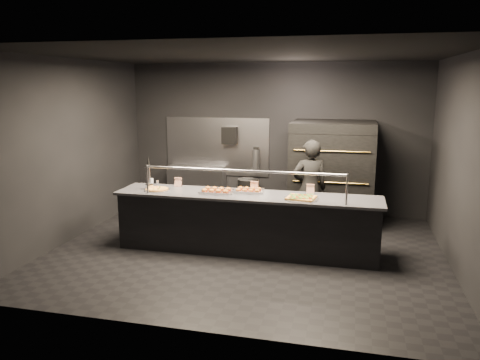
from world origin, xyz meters
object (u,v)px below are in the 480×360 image
at_px(square_pizza, 301,198).
at_px(trash_bin, 248,196).
at_px(slider_tray_a, 216,191).
at_px(prep_shelf, 197,187).
at_px(round_pizza, 157,189).
at_px(slider_tray_b, 249,190).
at_px(towel_dispenser, 230,135).
at_px(fire_extinguisher, 256,160).
at_px(worker, 309,189).
at_px(beer_tap, 149,180).
at_px(service_counter, 246,223).
at_px(pizza_oven, 332,172).

height_order(square_pizza, trash_bin, square_pizza).
bearing_deg(slider_tray_a, prep_shelf, 115.70).
bearing_deg(round_pizza, trash_bin, 65.79).
bearing_deg(slider_tray_b, prep_shelf, 126.40).
height_order(towel_dispenser, fire_extinguisher, towel_dispenser).
height_order(round_pizza, worker, worker).
bearing_deg(towel_dispenser, slider_tray_b, -68.12).
relative_size(beer_tap, square_pizza, 1.05).
bearing_deg(slider_tray_b, slider_tray_a, -161.57).
bearing_deg(worker, towel_dispenser, -58.74).
distance_m(slider_tray_b, worker, 1.21).
height_order(service_counter, worker, worker).
distance_m(towel_dispenser, square_pizza, 3.12).
bearing_deg(square_pizza, fire_extinguisher, 115.49).
relative_size(service_counter, beer_tap, 7.67).
distance_m(pizza_oven, trash_bin, 1.78).
xyz_separation_m(towel_dispenser, square_pizza, (1.75, -2.51, -0.61)).
xyz_separation_m(towel_dispenser, round_pizza, (-0.55, -2.46, -0.61)).
bearing_deg(service_counter, square_pizza, -7.82).
bearing_deg(trash_bin, prep_shelf, 171.35).
relative_size(service_counter, round_pizza, 9.92).
relative_size(pizza_oven, square_pizza, 3.75).
distance_m(beer_tap, square_pizza, 2.46).
distance_m(towel_dispenser, slider_tray_a, 2.51).
bearing_deg(trash_bin, square_pizza, -60.01).
relative_size(pizza_oven, beer_tap, 3.57).
bearing_deg(beer_tap, round_pizza, -14.99).
bearing_deg(worker, slider_tray_a, 16.09).
xyz_separation_m(pizza_oven, square_pizza, (-0.35, -2.02, -0.03)).
bearing_deg(service_counter, fire_extinguisher, 98.30).
bearing_deg(prep_shelf, trash_bin, -8.65).
bearing_deg(fire_extinguisher, beer_tap, -117.27).
distance_m(round_pizza, trash_bin, 2.49).
relative_size(pizza_oven, slider_tray_a, 3.38).
xyz_separation_m(square_pizza, worker, (0.02, 1.10, -0.10)).
relative_size(pizza_oven, prep_shelf, 1.59).
bearing_deg(prep_shelf, beer_tap, -90.00).
distance_m(beer_tap, slider_tray_a, 1.13).
relative_size(towel_dispenser, round_pizza, 0.85).
bearing_deg(pizza_oven, slider_tray_b, -124.45).
xyz_separation_m(service_counter, prep_shelf, (-1.60, 2.32, -0.01)).
distance_m(slider_tray_a, worker, 1.68).
xyz_separation_m(pizza_oven, slider_tray_b, (-1.20, -1.75, -0.02)).
height_order(service_counter, towel_dispenser, towel_dispenser).
bearing_deg(trash_bin, fire_extinguisher, 67.38).
height_order(prep_shelf, worker, worker).
height_order(round_pizza, slider_tray_b, slider_tray_b).
xyz_separation_m(service_counter, slider_tray_a, (-0.48, -0.01, 0.49)).
height_order(pizza_oven, slider_tray_b, pizza_oven).
distance_m(round_pizza, square_pizza, 2.30).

